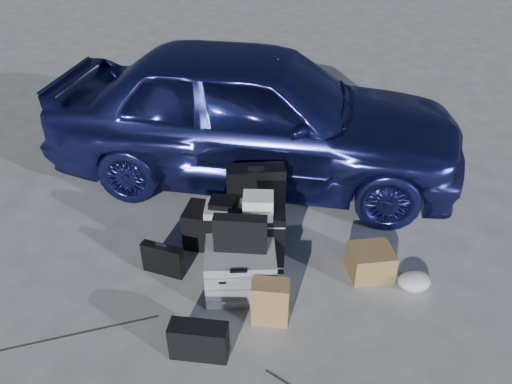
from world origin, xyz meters
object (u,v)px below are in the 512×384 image
at_px(car, 255,113).
at_px(suitcase_left, 256,199).
at_px(pelican_case, 241,270).
at_px(briefcase, 163,260).
at_px(cardboard_box, 370,262).
at_px(suitcase_right, 256,242).
at_px(duffel_bag, 227,229).

relative_size(car, suitcase_left, 6.29).
distance_m(pelican_case, briefcase, 0.74).
xyz_separation_m(pelican_case, cardboard_box, (1.17, 0.21, -0.08)).
height_order(suitcase_left, suitcase_right, suitcase_left).
bearing_deg(pelican_case, duffel_bag, 101.91).
bearing_deg(suitcase_left, briefcase, -147.64).
xyz_separation_m(car, briefcase, (-0.80, -1.79, -0.64)).
height_order(car, briefcase, car).
relative_size(car, pelican_case, 7.78).
bearing_deg(briefcase, suitcase_left, 58.07).
relative_size(suitcase_right, cardboard_box, 1.62).
distance_m(suitcase_left, suitcase_right, 0.59).
xyz_separation_m(suitcase_right, cardboard_box, (1.04, -0.07, -0.16)).
bearing_deg(cardboard_box, suitcase_right, 176.36).
height_order(car, cardboard_box, car).
height_order(briefcase, cardboard_box, briefcase).
bearing_deg(suitcase_left, pelican_case, -104.17).
relative_size(briefcase, duffel_bag, 0.50).
bearing_deg(pelican_case, briefcase, 161.66).
xyz_separation_m(briefcase, suitcase_right, (0.85, 0.09, 0.15)).
xyz_separation_m(briefcase, cardboard_box, (1.88, 0.02, -0.01)).
height_order(suitcase_left, duffel_bag, suitcase_left).
bearing_deg(car, pelican_case, -173.35).
bearing_deg(cardboard_box, suitcase_left, 148.34).
relative_size(pelican_case, briefcase, 1.51).
bearing_deg(suitcase_left, duffel_bag, -143.35).
height_order(pelican_case, suitcase_left, suitcase_left).
height_order(briefcase, suitcase_right, suitcase_right).
xyz_separation_m(suitcase_right, duffel_bag, (-0.30, 0.32, -0.10)).
distance_m(pelican_case, duffel_bag, 0.62).
relative_size(car, duffel_bag, 5.81).
xyz_separation_m(car, suitcase_left, (0.03, -1.12, -0.42)).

